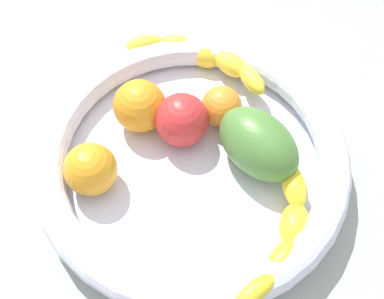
% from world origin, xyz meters
% --- Properties ---
extents(kitchen_counter, '(1.20, 1.20, 0.03)m').
position_xyz_m(kitchen_counter, '(0.00, 0.00, 0.01)').
color(kitchen_counter, '#979F96').
rests_on(kitchen_counter, ground).
extents(fruit_bowl, '(0.38, 0.38, 0.05)m').
position_xyz_m(fruit_bowl, '(0.00, 0.00, 0.06)').
color(fruit_bowl, silver).
rests_on(fruit_bowl, kitchen_counter).
extents(banana_draped_left, '(0.11, 0.20, 0.04)m').
position_xyz_m(banana_draped_left, '(-0.12, -0.11, 0.07)').
color(banana_draped_left, yellow).
rests_on(banana_draped_left, fruit_bowl).
extents(banana_draped_right, '(0.19, 0.14, 0.04)m').
position_xyz_m(banana_draped_right, '(-0.02, 0.13, 0.07)').
color(banana_draped_right, yellow).
rests_on(banana_draped_right, fruit_bowl).
extents(orange_front, '(0.06, 0.06, 0.06)m').
position_xyz_m(orange_front, '(0.10, -0.06, 0.08)').
color(orange_front, orange).
rests_on(orange_front, fruit_bowl).
extents(orange_mid_left, '(0.05, 0.05, 0.05)m').
position_xyz_m(orange_mid_left, '(-0.07, -0.02, 0.07)').
color(orange_mid_left, orange).
rests_on(orange_mid_left, fruit_bowl).
extents(orange_mid_right, '(0.07, 0.07, 0.07)m').
position_xyz_m(orange_mid_right, '(0.01, -0.09, 0.08)').
color(orange_mid_right, orange).
rests_on(orange_mid_right, fruit_bowl).
extents(tomato_red, '(0.07, 0.07, 0.07)m').
position_xyz_m(tomato_red, '(-0.02, -0.04, 0.08)').
color(tomato_red, red).
rests_on(tomato_red, fruit_bowl).
extents(mango_green, '(0.08, 0.11, 0.07)m').
position_xyz_m(mango_green, '(-0.06, 0.05, 0.08)').
color(mango_green, '#4D7E36').
rests_on(mango_green, fruit_bowl).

